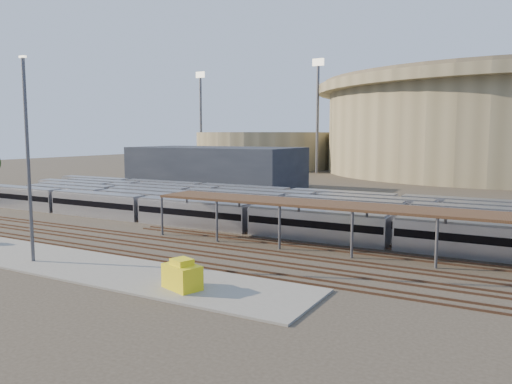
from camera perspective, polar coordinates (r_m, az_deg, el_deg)
name	(u,v)px	position (r m, az deg, el deg)	size (l,w,h in m)	color
ground	(207,243)	(61.18, -5.60, -5.81)	(420.00, 420.00, 0.00)	#383026
apron	(81,265)	(53.41, -19.38, -7.88)	(50.00, 9.00, 0.20)	gray
subway_trains	(293,210)	(75.34, 4.21, -2.07)	(122.16, 23.90, 3.60)	silver
inspection_shed	(399,211)	(55.15, 16.08, -2.14)	(60.30, 6.00, 5.30)	#505054
empty_tracks	(182,251)	(57.22, -8.45, -6.63)	(170.00, 9.62, 0.18)	#4C3323
stadium	(502,125)	(189.48, 26.34, 6.91)	(124.00, 124.00, 32.50)	gray
secondary_arena	(266,150)	(202.43, 1.18, 4.84)	(56.00, 56.00, 14.00)	gray
service_building	(216,167)	(125.20, -4.63, 2.84)	(42.00, 20.00, 10.00)	#1E232D
floodlight_0	(318,112)	(171.74, 7.05, 9.04)	(4.00, 1.00, 38.40)	#505054
floodlight_1	(201,116)	(206.96, -6.33, 8.62)	(4.00, 1.00, 38.40)	#505054
floodlight_3	(410,116)	(213.92, 17.15, 8.30)	(4.00, 1.00, 38.40)	#505054
yard_light_pole	(28,160)	(55.04, -24.61, 3.36)	(0.80, 0.36, 20.58)	#505054
yellow_equipment	(182,277)	(42.89, -8.44, -9.56)	(3.28, 2.05, 2.05)	yellow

